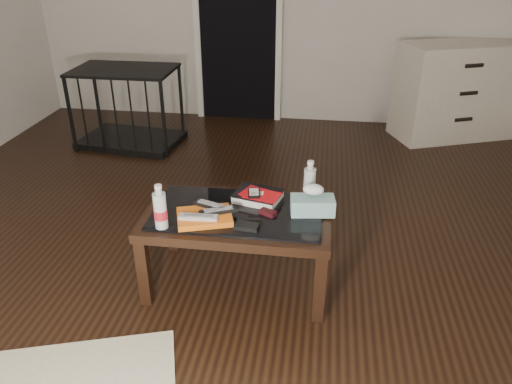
% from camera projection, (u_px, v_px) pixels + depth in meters
% --- Properties ---
extents(ground, '(5.00, 5.00, 0.00)m').
position_uv_depth(ground, '(236.00, 242.00, 3.25)').
color(ground, black).
rests_on(ground, ground).
extents(doorway, '(0.90, 0.08, 2.07)m').
position_uv_depth(doorway, '(238.00, 19.00, 4.99)').
color(doorway, black).
rests_on(doorway, ground).
extents(coffee_table, '(1.00, 0.60, 0.46)m').
position_uv_depth(coffee_table, '(238.00, 221.00, 2.71)').
color(coffee_table, black).
rests_on(coffee_table, ground).
extents(dresser, '(1.30, 0.90, 0.90)m').
position_uv_depth(dresser, '(461.00, 91.00, 4.78)').
color(dresser, beige).
rests_on(dresser, ground).
extents(pet_crate, '(0.97, 0.71, 0.71)m').
position_uv_depth(pet_crate, '(129.00, 120.00, 4.68)').
color(pet_crate, black).
rests_on(pet_crate, ground).
extents(magazines, '(0.33, 0.29, 0.03)m').
position_uv_depth(magazines, '(204.00, 217.00, 2.59)').
color(magazines, orange).
rests_on(magazines, coffee_table).
extents(remote_silver, '(0.20, 0.06, 0.02)m').
position_uv_depth(remote_silver, '(198.00, 217.00, 2.54)').
color(remote_silver, '#ACABB0').
rests_on(remote_silver, magazines).
extents(remote_black_front, '(0.20, 0.13, 0.02)m').
position_uv_depth(remote_black_front, '(218.00, 211.00, 2.60)').
color(remote_black_front, black).
rests_on(remote_black_front, magazines).
extents(remote_black_back, '(0.21, 0.11, 0.02)m').
position_uv_depth(remote_black_back, '(211.00, 205.00, 2.65)').
color(remote_black_back, black).
rests_on(remote_black_back, magazines).
extents(textbook, '(0.29, 0.26, 0.05)m').
position_uv_depth(textbook, '(258.00, 196.00, 2.78)').
color(textbook, black).
rests_on(textbook, coffee_table).
extents(dvd_mailers, '(0.23, 0.20, 0.01)m').
position_uv_depth(dvd_mailers, '(259.00, 194.00, 2.75)').
color(dvd_mailers, red).
rests_on(dvd_mailers, textbook).
extents(ipod, '(0.08, 0.11, 0.02)m').
position_uv_depth(ipod, '(254.00, 193.00, 2.73)').
color(ipod, black).
rests_on(ipod, dvd_mailers).
extents(flip_phone, '(0.10, 0.08, 0.02)m').
position_uv_depth(flip_phone, '(268.00, 212.00, 2.64)').
color(flip_phone, black).
rests_on(flip_phone, coffee_table).
extents(wallet, '(0.13, 0.08, 0.02)m').
position_uv_depth(wallet, '(247.00, 226.00, 2.52)').
color(wallet, black).
rests_on(wallet, coffee_table).
extents(water_bottle_left, '(0.08, 0.08, 0.24)m').
position_uv_depth(water_bottle_left, '(160.00, 206.00, 2.48)').
color(water_bottle_left, silver).
rests_on(water_bottle_left, coffee_table).
extents(water_bottle_right, '(0.08, 0.08, 0.24)m').
position_uv_depth(water_bottle_right, '(310.00, 181.00, 2.73)').
color(water_bottle_right, '#B7BEC2').
rests_on(water_bottle_right, coffee_table).
extents(tissue_box, '(0.24, 0.15, 0.09)m').
position_uv_depth(tissue_box, '(312.00, 205.00, 2.64)').
color(tissue_box, '#22757F').
rests_on(tissue_box, coffee_table).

